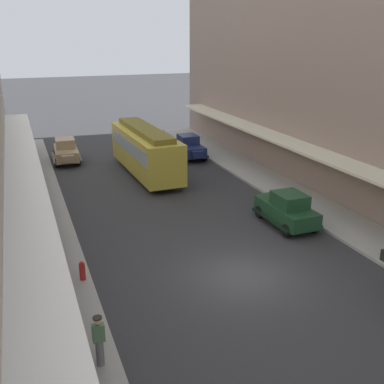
% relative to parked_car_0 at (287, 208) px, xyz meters
% --- Properties ---
extents(ground_plane, '(200.00, 200.00, 0.00)m').
position_rel_parked_car_0_xyz_m(ground_plane, '(-4.60, -4.07, -0.94)').
color(ground_plane, '#2D2D30').
extents(sidewalk_left, '(3.00, 60.00, 0.15)m').
position_rel_parked_car_0_xyz_m(sidewalk_left, '(-12.10, -4.07, -0.87)').
color(sidewalk_left, '#99968E').
rests_on(sidewalk_left, ground).
extents(parked_car_0, '(2.16, 4.27, 1.84)m').
position_rel_parked_car_0_xyz_m(parked_car_0, '(0.00, 0.00, 0.00)').
color(parked_car_0, '#193D23').
rests_on(parked_car_0, ground).
extents(parked_car_2, '(2.30, 4.32, 1.84)m').
position_rel_parked_car_0_xyz_m(parked_car_2, '(-9.37, 17.18, 0.00)').
color(parked_car_2, '#997F5B').
rests_on(parked_car_2, ground).
extents(parked_car_3, '(2.24, 4.30, 1.84)m').
position_rel_parked_car_0_xyz_m(parked_car_3, '(0.17, 15.00, 0.00)').
color(parked_car_3, '#19234C').
rests_on(parked_car_3, ground).
extents(streetcar, '(2.77, 9.67, 3.46)m').
position_rel_parked_car_0_xyz_m(streetcar, '(-4.44, 11.51, 0.96)').
color(streetcar, gold).
rests_on(streetcar, ground).
extents(fire_hydrant, '(0.24, 0.24, 0.82)m').
position_rel_parked_car_0_xyz_m(fire_hydrant, '(-10.95, -2.18, -0.38)').
color(fire_hydrant, '#B21E19').
rests_on(fire_hydrant, sidewalk_left).
extents(pedestrian_0, '(0.36, 0.28, 1.67)m').
position_rel_parked_car_0_xyz_m(pedestrian_0, '(-12.10, 8.68, 0.07)').
color(pedestrian_0, '#4C4238').
rests_on(pedestrian_0, sidewalk_left).
extents(pedestrian_1, '(0.36, 0.28, 1.67)m').
position_rel_parked_car_0_xyz_m(pedestrian_1, '(-11.20, -7.51, 0.07)').
color(pedestrian_1, slate).
rests_on(pedestrian_1, sidewalk_left).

